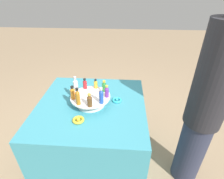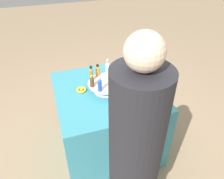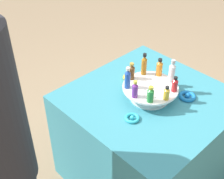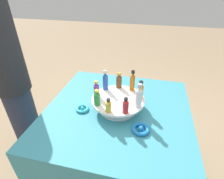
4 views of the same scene
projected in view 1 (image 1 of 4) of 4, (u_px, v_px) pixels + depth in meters
name	position (u px, v px, depth m)	size (l,w,h in m)	color
ground_plane	(95.00, 158.00, 1.84)	(12.00, 12.00, 0.00)	#997F60
party_table	(93.00, 134.00, 1.66)	(0.91, 0.91, 0.70)	teal
display_stand	(91.00, 99.00, 1.45)	(0.33, 0.33, 0.08)	white
bottle_purple	(107.00, 92.00, 1.40)	(0.03, 0.03, 0.11)	#702D93
bottle_green	(104.00, 86.00, 1.48)	(0.04, 0.04, 0.10)	#288438
bottle_gold	(96.00, 84.00, 1.53)	(0.03, 0.03, 0.08)	gold
bottle_red	(85.00, 84.00, 1.52)	(0.03, 0.03, 0.09)	#B21E23
bottle_clear	(76.00, 85.00, 1.45)	(0.04, 0.04, 0.15)	silver
bottle_orange	(73.00, 93.00, 1.38)	(0.04, 0.04, 0.11)	orange
bottle_amber	(78.00, 97.00, 1.30)	(0.03, 0.03, 0.14)	#AD6B19
bottle_brown	(90.00, 101.00, 1.29)	(0.04, 0.04, 0.11)	brown
bottle_blue	(101.00, 96.00, 1.32)	(0.03, 0.03, 0.14)	#234CAD
ribbon_bow_blue	(77.00, 92.00, 1.61)	(0.10, 0.10, 0.03)	blue
ribbon_bow_gold	(78.00, 120.00, 1.29)	(0.09, 0.09, 0.03)	gold
ribbon_bow_teal	(117.00, 100.00, 1.51)	(0.08, 0.08, 0.02)	#2DB7CC
person_figure	(205.00, 108.00, 1.28)	(0.27, 0.27, 1.57)	#282D42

